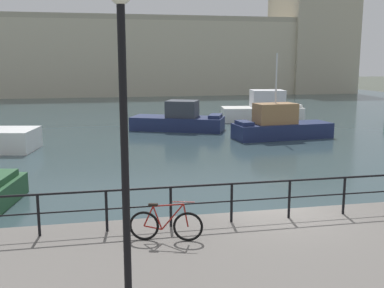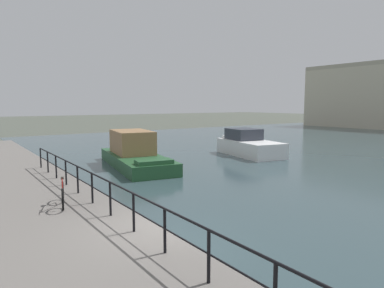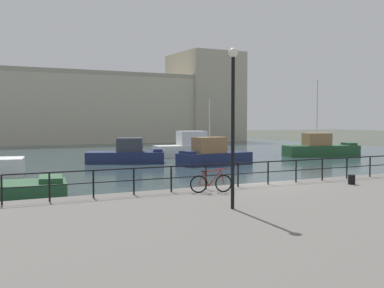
{
  "view_description": "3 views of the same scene",
  "coord_description": "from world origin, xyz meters",
  "px_view_note": "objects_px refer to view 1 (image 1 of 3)",
  "views": [
    {
      "loc": [
        -4.99,
        -11.89,
        4.99
      ],
      "look_at": [
        -1.86,
        3.35,
        2.14
      ],
      "focal_mm": 42.74,
      "sensor_mm": 36.0,
      "label": 1
    },
    {
      "loc": [
        8.13,
        -4.6,
        4.17
      ],
      "look_at": [
        -2.32,
        2.81,
        2.66
      ],
      "focal_mm": 31.97,
      "sensor_mm": 36.0,
      "label": 2
    },
    {
      "loc": [
        -13.05,
        -18.47,
        3.73
      ],
      "look_at": [
        -1.53,
        3.9,
        2.44
      ],
      "focal_mm": 44.63,
      "sensor_mm": 36.0,
      "label": 3
    }
  ],
  "objects_px": {
    "moored_white_yacht": "(179,120)",
    "parked_bicycle": "(166,225)",
    "harbor_building": "(168,55)",
    "moored_green_narrowboat": "(264,110)",
    "moored_blue_motorboat": "(280,126)",
    "quay_lamp_post": "(124,121)"
  },
  "relations": [
    {
      "from": "moored_blue_motorboat",
      "to": "parked_bicycle",
      "type": "distance_m",
      "value": 19.99
    },
    {
      "from": "harbor_building",
      "to": "moored_green_narrowboat",
      "type": "bearing_deg",
      "value": -85.08
    },
    {
      "from": "harbor_building",
      "to": "moored_white_yacht",
      "type": "distance_m",
      "value": 37.62
    },
    {
      "from": "parked_bicycle",
      "to": "harbor_building",
      "type": "bearing_deg",
      "value": 96.07
    },
    {
      "from": "harbor_building",
      "to": "moored_white_yacht",
      "type": "height_order",
      "value": "harbor_building"
    },
    {
      "from": "moored_white_yacht",
      "to": "parked_bicycle",
      "type": "height_order",
      "value": "moored_white_yacht"
    },
    {
      "from": "harbor_building",
      "to": "moored_blue_motorboat",
      "type": "bearing_deg",
      "value": -88.83
    },
    {
      "from": "harbor_building",
      "to": "moored_green_narrowboat",
      "type": "xyz_separation_m",
      "value": [
        2.88,
        -33.41,
        -4.77
      ]
    },
    {
      "from": "parked_bicycle",
      "to": "quay_lamp_post",
      "type": "bearing_deg",
      "value": -93.11
    },
    {
      "from": "moored_blue_motorboat",
      "to": "quay_lamp_post",
      "type": "xyz_separation_m",
      "value": [
        -11.1,
        -20.71,
        3.27
      ]
    },
    {
      "from": "moored_blue_motorboat",
      "to": "quay_lamp_post",
      "type": "distance_m",
      "value": 23.72
    },
    {
      "from": "harbor_building",
      "to": "moored_white_yacht",
      "type": "bearing_deg",
      "value": -97.57
    },
    {
      "from": "moored_white_yacht",
      "to": "parked_bicycle",
      "type": "xyz_separation_m",
      "value": [
        -4.24,
        -22.14,
        0.4
      ]
    },
    {
      "from": "quay_lamp_post",
      "to": "moored_blue_motorboat",
      "type": "bearing_deg",
      "value": 61.8
    },
    {
      "from": "moored_green_narrowboat",
      "to": "parked_bicycle",
      "type": "xyz_separation_m",
      "value": [
        -12.03,
        -25.69,
        0.17
      ]
    },
    {
      "from": "moored_green_narrowboat",
      "to": "parked_bicycle",
      "type": "bearing_deg",
      "value": -106.8
    },
    {
      "from": "moored_green_narrowboat",
      "to": "moored_blue_motorboat",
      "type": "bearing_deg",
      "value": -95.29
    },
    {
      "from": "moored_blue_motorboat",
      "to": "quay_lamp_post",
      "type": "relative_size",
      "value": 1.24
    },
    {
      "from": "moored_green_narrowboat",
      "to": "quay_lamp_post",
      "type": "xyz_separation_m",
      "value": [
        -13.13,
        -29.09,
        3.13
      ]
    },
    {
      "from": "harbor_building",
      "to": "moored_white_yacht",
      "type": "xyz_separation_m",
      "value": [
        -4.91,
        -36.96,
        -4.99
      ]
    },
    {
      "from": "moored_blue_motorboat",
      "to": "parked_bicycle",
      "type": "xyz_separation_m",
      "value": [
        -10.0,
        -17.31,
        0.31
      ]
    },
    {
      "from": "moored_white_yacht",
      "to": "quay_lamp_post",
      "type": "relative_size",
      "value": 1.32
    }
  ]
}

